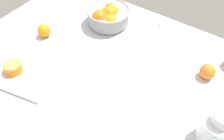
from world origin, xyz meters
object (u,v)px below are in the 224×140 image
fruit_bowl (108,16)px  loose_orange_3 (44,31)px  cutting_board (20,72)px  loose_orange_2 (207,72)px  juice_pitcher (215,131)px  orange_half_0 (13,68)px

fruit_bowl → loose_orange_3: 33.66cm
cutting_board → fruit_bowl: bearing=76.8°
loose_orange_2 → loose_orange_3: 79.80cm
juice_pitcher → fruit_bowl: bearing=153.9°
orange_half_0 → juice_pitcher: bearing=12.8°
orange_half_0 → loose_orange_3: loose_orange_3 is taller
orange_half_0 → loose_orange_3: 26.83cm
fruit_bowl → loose_orange_3: (-21.20, -26.06, -2.13)cm
fruit_bowl → juice_pitcher: size_ratio=1.40×
cutting_board → orange_half_0: 3.74cm
orange_half_0 → loose_orange_3: bearing=105.6°
fruit_bowl → loose_orange_2: size_ratio=3.36×
cutting_board → orange_half_0: bearing=-151.4°
juice_pitcher → orange_half_0: (-82.01, -18.65, -2.01)cm
fruit_bowl → juice_pitcher: (68.01, -33.25, 0.22)cm
fruit_bowl → orange_half_0: bearing=-105.1°
cutting_board → loose_orange_2: size_ratio=4.82×
loose_orange_3 → orange_half_0: bearing=-74.4°
juice_pitcher → cutting_board: size_ratio=0.50×
cutting_board → loose_orange_3: (-9.32, 24.69, 2.51)cm
loose_orange_3 → cutting_board: bearing=-69.3°
loose_orange_2 → juice_pitcher: bearing=-66.2°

